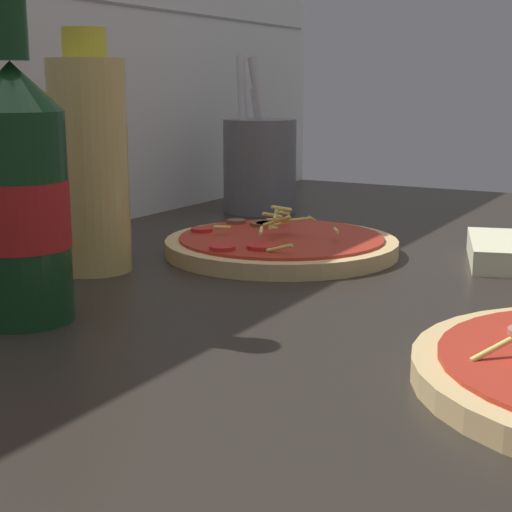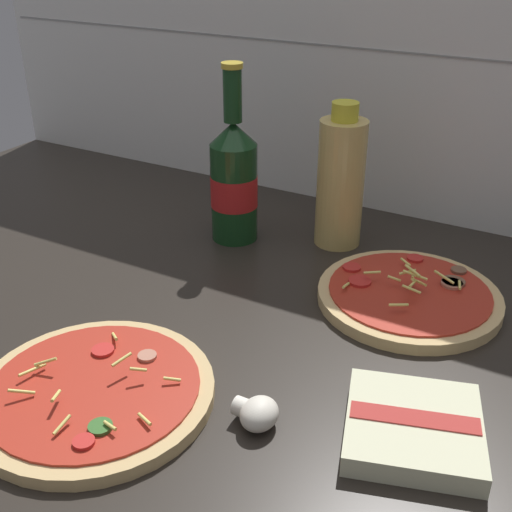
# 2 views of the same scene
# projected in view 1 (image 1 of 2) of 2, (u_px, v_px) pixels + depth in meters

# --- Properties ---
(counter_slab) EXTENTS (1.60, 0.90, 0.03)m
(counter_slab) POSITION_uv_depth(u_px,v_px,m) (368.00, 338.00, 0.59)
(counter_slab) COLOR #28231E
(counter_slab) RESTS_ON ground
(pizza_far) EXTENTS (0.25, 0.25, 0.05)m
(pizza_far) POSITION_uv_depth(u_px,v_px,m) (281.00, 245.00, 0.83)
(pizza_far) COLOR tan
(pizza_far) RESTS_ON counter_slab
(beer_bottle) EXTENTS (0.07, 0.07, 0.28)m
(beer_bottle) POSITION_uv_depth(u_px,v_px,m) (18.00, 189.00, 0.58)
(beer_bottle) COLOR #143819
(beer_bottle) RESTS_ON counter_slab
(oil_bottle) EXTENTS (0.07, 0.07, 0.23)m
(oil_bottle) POSITION_uv_depth(u_px,v_px,m) (90.00, 162.00, 0.74)
(oil_bottle) COLOR #D6B766
(oil_bottle) RESTS_ON counter_slab
(utensil_crock) EXTENTS (0.10, 0.10, 0.22)m
(utensil_crock) POSITION_uv_depth(u_px,v_px,m) (259.00, 164.00, 1.10)
(utensil_crock) COLOR slate
(utensil_crock) RESTS_ON counter_slab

